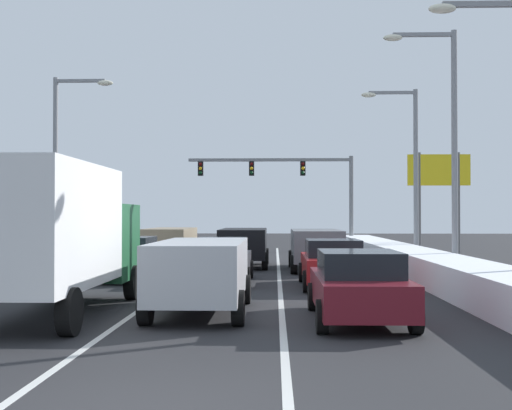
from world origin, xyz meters
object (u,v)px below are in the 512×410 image
Objects in this scene: sedan_red_right_lane_second at (332,263)px; sedan_charcoal_center_lane_second at (222,260)px; street_lamp_left_mid at (63,154)px; box_truck_left_lane_nearest at (54,232)px; street_lamp_right_mid at (445,131)px; sedan_white_left_lane_second at (129,258)px; suv_silver_center_lane_nearest at (201,269)px; suv_black_center_lane_third at (244,244)px; roadside_sign_right at (439,181)px; sedan_maroon_right_lane_nearest at (359,286)px; traffic_light_gantry at (293,178)px; street_lamp_right_far at (408,159)px; suv_gray_right_lane_third at (316,246)px; suv_tan_left_lane_third at (170,243)px.

sedan_charcoal_center_lane_second is at bearing 160.83° from sedan_red_right_lane_second.
sedan_red_right_lane_second is at bearing -35.20° from street_lamp_left_mid.
street_lamp_right_mid reaches higher than box_truck_left_lane_nearest.
street_lamp_right_mid is at bearing 3.66° from sedan_white_left_lane_second.
street_lamp_left_mid is (-7.55, 6.61, 4.23)m from sedan_charcoal_center_lane_second.
sedan_white_left_lane_second is at bearing 113.44° from suv_silver_center_lane_nearest.
suv_black_center_lane_third is 11.43m from roadside_sign_right.
street_lamp_right_mid is (7.51, -5.14, 4.28)m from suv_black_center_lane_third.
street_lamp_left_mid is (-4.35, 14.07, 3.09)m from box_truck_left_lane_nearest.
sedan_red_right_lane_second is 3.82m from sedan_charcoal_center_lane_second.
traffic_light_gantry is at bearing 91.09° from sedan_maroon_right_lane_nearest.
street_lamp_left_mid is (-15.46, 4.91, -0.31)m from street_lamp_right_mid.
street_lamp_left_mid reaches higher than sedan_red_right_lane_second.
suv_silver_center_lane_nearest reaches higher than sedan_charcoal_center_lane_second.
sedan_maroon_right_lane_nearest is 15.14m from suv_black_center_lane_third.
suv_silver_center_lane_nearest is at bearing -116.70° from street_lamp_right_far.
traffic_light_gantry reaches higher than roadside_sign_right.
traffic_light_gantry reaches higher than sedan_red_right_lane_second.
street_lamp_right_far reaches higher than suv_black_center_lane_third.
suv_gray_right_lane_third and suv_tan_left_lane_third have the same top height.
suv_silver_center_lane_nearest reaches higher than sedan_red_right_lane_second.
sedan_red_right_lane_second and sedan_white_left_lane_second have the same top height.
street_lamp_right_mid reaches higher than sedan_charcoal_center_lane_second.
traffic_light_gantry is (-0.56, 29.47, 3.97)m from sedan_maroon_right_lane_nearest.
box_truck_left_lane_nearest is 23.64m from roadside_sign_right.
suv_gray_right_lane_third is at bearing 55.18° from sedan_charcoal_center_lane_second.
traffic_light_gantry reaches higher than box_truck_left_lane_nearest.
sedan_maroon_right_lane_nearest is at bearing -88.91° from traffic_light_gantry.
sedan_maroon_right_lane_nearest is 29.74m from traffic_light_gantry.
suv_black_center_lane_third is 14.77m from box_truck_left_lane_nearest.
street_lamp_right_mid is at bearing 34.40° from sedan_red_right_lane_second.
suv_tan_left_lane_third is 6.17m from street_lamp_left_mid.
suv_silver_center_lane_nearest is 1.00× the size of suv_black_center_lane_third.
sedan_white_left_lane_second is 0.41× the size of traffic_light_gantry.
street_lamp_right_far is (11.24, 16.36, 3.00)m from box_truck_left_lane_nearest.
box_truck_left_lane_nearest is (-3.27, -0.52, 0.88)m from suv_silver_center_lane_nearest.
box_truck_left_lane_nearest is (-6.66, -12.44, 0.88)m from suv_gray_right_lane_third.
street_lamp_right_mid is (7.92, 1.70, 4.53)m from sedan_charcoal_center_lane_second.
street_lamp_right_far is at bearing -68.25° from traffic_light_gantry.
suv_black_center_lane_third is 1.09× the size of sedan_white_left_lane_second.
suv_black_center_lane_third reaches higher than sedan_maroon_right_lane_nearest.
street_lamp_left_mid is at bearing 144.80° from sedan_red_right_lane_second.
suv_tan_left_lane_third is 15.24m from traffic_light_gantry.
suv_gray_right_lane_third is 7.00m from street_lamp_right_mid.
street_lamp_left_mid reaches higher than suv_gray_right_lane_third.
sedan_white_left_lane_second is 17.72m from roadside_sign_right.
sedan_red_right_lane_second is 7.31m from sedan_white_left_lane_second.
sedan_red_right_lane_second is 0.82× the size of roadside_sign_right.
suv_tan_left_lane_third is 0.45× the size of traffic_light_gantry.
street_lamp_right_mid reaches higher than roadside_sign_right.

